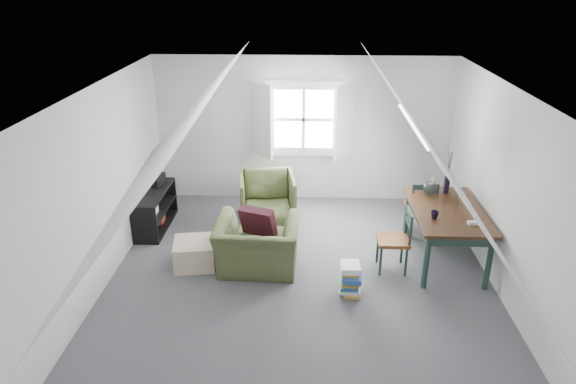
{
  "coord_description": "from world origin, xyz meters",
  "views": [
    {
      "loc": [
        0.08,
        -5.7,
        3.74
      ],
      "look_at": [
        -0.18,
        0.6,
        1.02
      ],
      "focal_mm": 32.0,
      "sensor_mm": 36.0,
      "label": 1
    }
  ],
  "objects_px": {
    "armchair_near": "(258,268)",
    "ottoman": "(195,253)",
    "armchair_far": "(268,221)",
    "dining_chair_near": "(396,239)",
    "magazine_stack": "(351,279)",
    "dining_table": "(447,216)",
    "media_shelf": "(154,212)",
    "dining_chair_far": "(421,207)"
  },
  "relations": [
    {
      "from": "ottoman",
      "to": "magazine_stack",
      "type": "distance_m",
      "value": 2.18
    },
    {
      "from": "ottoman",
      "to": "media_shelf",
      "type": "height_order",
      "value": "media_shelf"
    },
    {
      "from": "dining_chair_far",
      "to": "dining_chair_near",
      "type": "xyz_separation_m",
      "value": [
        -0.52,
        -0.97,
        -0.02
      ]
    },
    {
      "from": "dining_table",
      "to": "armchair_far",
      "type": "bearing_deg",
      "value": 158.81
    },
    {
      "from": "armchair_near",
      "to": "media_shelf",
      "type": "bearing_deg",
      "value": -31.3
    },
    {
      "from": "armchair_far",
      "to": "magazine_stack",
      "type": "height_order",
      "value": "same"
    },
    {
      "from": "armchair_near",
      "to": "media_shelf",
      "type": "relative_size",
      "value": 0.91
    },
    {
      "from": "armchair_near",
      "to": "dining_chair_far",
      "type": "distance_m",
      "value": 2.62
    },
    {
      "from": "ottoman",
      "to": "armchair_near",
      "type": "bearing_deg",
      "value": -3.51
    },
    {
      "from": "media_shelf",
      "to": "armchair_near",
      "type": "bearing_deg",
      "value": -33.15
    },
    {
      "from": "armchair_near",
      "to": "ottoman",
      "type": "xyz_separation_m",
      "value": [
        -0.88,
        0.05,
        0.18
      ]
    },
    {
      "from": "dining_chair_near",
      "to": "media_shelf",
      "type": "bearing_deg",
      "value": -91.56
    },
    {
      "from": "dining_chair_near",
      "to": "media_shelf",
      "type": "distance_m",
      "value": 3.74
    },
    {
      "from": "armchair_far",
      "to": "dining_table",
      "type": "distance_m",
      "value": 2.85
    },
    {
      "from": "armchair_near",
      "to": "media_shelf",
      "type": "xyz_separation_m",
      "value": [
        -1.73,
        1.13,
        0.28
      ]
    },
    {
      "from": "armchair_near",
      "to": "armchair_far",
      "type": "bearing_deg",
      "value": -88.86
    },
    {
      "from": "armchair_far",
      "to": "media_shelf",
      "type": "height_order",
      "value": "media_shelf"
    },
    {
      "from": "ottoman",
      "to": "dining_chair_near",
      "type": "xyz_separation_m",
      "value": [
        2.72,
        0.0,
        0.28
      ]
    },
    {
      "from": "magazine_stack",
      "to": "media_shelf",
      "type": "bearing_deg",
      "value": 150.36
    },
    {
      "from": "dining_chair_far",
      "to": "media_shelf",
      "type": "xyz_separation_m",
      "value": [
        -4.1,
        0.11,
        -0.21
      ]
    },
    {
      "from": "dining_chair_near",
      "to": "armchair_near",
      "type": "bearing_deg",
      "value": -73.08
    },
    {
      "from": "armchair_near",
      "to": "dining_table",
      "type": "height_order",
      "value": "dining_table"
    },
    {
      "from": "ottoman",
      "to": "magazine_stack",
      "type": "height_order",
      "value": "magazine_stack"
    },
    {
      "from": "armchair_near",
      "to": "dining_chair_near",
      "type": "bearing_deg",
      "value": -176.44
    },
    {
      "from": "armchair_far",
      "to": "ottoman",
      "type": "bearing_deg",
      "value": -130.69
    },
    {
      "from": "armchair_far",
      "to": "magazine_stack",
      "type": "relative_size",
      "value": 2.2
    },
    {
      "from": "armchair_near",
      "to": "dining_chair_near",
      "type": "height_order",
      "value": "dining_chair_near"
    },
    {
      "from": "dining_chair_near",
      "to": "magazine_stack",
      "type": "bearing_deg",
      "value": -31.06
    },
    {
      "from": "magazine_stack",
      "to": "armchair_far",
      "type": "bearing_deg",
      "value": 121.11
    },
    {
      "from": "dining_table",
      "to": "media_shelf",
      "type": "relative_size",
      "value": 1.32
    },
    {
      "from": "armchair_far",
      "to": "dining_chair_near",
      "type": "height_order",
      "value": "dining_chair_near"
    },
    {
      "from": "media_shelf",
      "to": "armchair_far",
      "type": "bearing_deg",
      "value": 9.87
    },
    {
      "from": "armchair_far",
      "to": "ottoman",
      "type": "height_order",
      "value": "armchair_far"
    },
    {
      "from": "armchair_far",
      "to": "dining_chair_far",
      "type": "xyz_separation_m",
      "value": [
        2.35,
        -0.42,
        0.48
      ]
    },
    {
      "from": "dining_chair_near",
      "to": "armchair_far",
      "type": "bearing_deg",
      "value": -111.96
    },
    {
      "from": "armchair_near",
      "to": "ottoman",
      "type": "distance_m",
      "value": 0.9
    },
    {
      "from": "armchair_near",
      "to": "ottoman",
      "type": "bearing_deg",
      "value": -1.66
    },
    {
      "from": "armchair_near",
      "to": "magazine_stack",
      "type": "distance_m",
      "value": 1.35
    },
    {
      "from": "armchair_far",
      "to": "ottoman",
      "type": "xyz_separation_m",
      "value": [
        -0.9,
        -1.38,
        0.18
      ]
    },
    {
      "from": "ottoman",
      "to": "media_shelf",
      "type": "distance_m",
      "value": 1.38
    },
    {
      "from": "armchair_near",
      "to": "ottoman",
      "type": "height_order",
      "value": "ottoman"
    },
    {
      "from": "armchair_near",
      "to": "dining_chair_far",
      "type": "xyz_separation_m",
      "value": [
        2.36,
        1.02,
        0.48
      ]
    }
  ]
}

